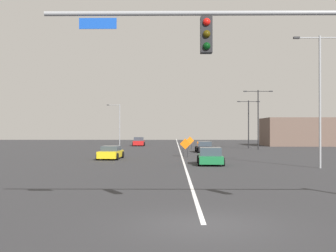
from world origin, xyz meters
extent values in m
plane|color=#2D2D30|center=(0.00, 0.00, 0.00)|extent=(205.28, 205.28, 0.00)
cube|color=white|center=(0.00, 57.02, 0.00)|extent=(0.16, 114.05, 0.01)
cylinder|color=gray|center=(2.45, 0.00, 6.18)|extent=(14.24, 0.14, 0.14)
cube|color=black|center=(0.07, 0.00, 5.53)|extent=(0.34, 0.32, 1.05)
sphere|color=red|center=(0.07, -0.17, 5.88)|extent=(0.22, 0.22, 0.22)
sphere|color=#3C3106|center=(0.07, -0.17, 5.53)|extent=(0.22, 0.22, 0.22)
sphere|color=black|center=(0.07, -0.17, 5.18)|extent=(0.22, 0.22, 0.22)
cube|color=#1447B7|center=(-3.10, 0.00, 5.89)|extent=(1.10, 0.03, 0.32)
cylinder|color=gray|center=(9.66, 18.37, 4.77)|extent=(0.16, 0.16, 9.53)
cylinder|color=gray|center=(8.83, 18.37, 9.38)|extent=(1.67, 0.08, 0.08)
cube|color=#262628|center=(8.00, 18.37, 9.38)|extent=(0.44, 0.24, 0.14)
cylinder|color=gray|center=(10.50, 18.37, 9.38)|extent=(1.67, 0.08, 0.08)
cylinder|color=black|center=(10.94, 47.13, 4.12)|extent=(0.16, 0.16, 8.25)
cylinder|color=black|center=(10.03, 47.13, 8.10)|extent=(1.80, 0.08, 0.08)
cube|color=#262628|center=(9.13, 47.13, 8.10)|extent=(0.44, 0.24, 0.14)
cylinder|color=black|center=(11.84, 47.13, 8.10)|extent=(1.80, 0.08, 0.08)
cube|color=#262628|center=(12.74, 47.13, 8.10)|extent=(0.44, 0.24, 0.14)
cylinder|color=gray|center=(-10.16, 61.57, 3.59)|extent=(0.16, 0.16, 7.18)
cylinder|color=gray|center=(-11.18, 61.57, 7.03)|extent=(2.03, 0.08, 0.08)
cube|color=#262628|center=(-12.19, 61.57, 7.03)|extent=(0.44, 0.24, 0.14)
cylinder|color=black|center=(10.23, 50.72, 3.53)|extent=(0.16, 0.16, 7.05)
cylinder|color=black|center=(9.51, 50.72, 6.90)|extent=(1.44, 0.08, 0.08)
cube|color=#262628|center=(8.79, 50.72, 6.90)|extent=(0.44, 0.24, 0.14)
cylinder|color=black|center=(10.95, 50.72, 6.90)|extent=(1.44, 0.08, 0.08)
cube|color=#262628|center=(11.67, 50.72, 6.90)|extent=(0.44, 0.24, 0.14)
cube|color=orange|center=(1.47, 47.39, 1.22)|extent=(1.15, 0.28, 1.16)
cylinder|color=black|center=(1.25, 47.34, 0.31)|extent=(0.05, 0.05, 0.62)
cylinder|color=black|center=(1.69, 47.44, 0.31)|extent=(0.05, 0.05, 0.62)
cube|color=orange|center=(0.34, 31.04, 1.32)|extent=(1.12, 0.13, 1.12)
cylinder|color=black|center=(0.13, 31.06, 0.37)|extent=(0.05, 0.05, 0.74)
cylinder|color=black|center=(0.56, 31.02, 0.37)|extent=(0.05, 0.05, 0.74)
cube|color=red|center=(-6.71, 60.11, 0.52)|extent=(1.86, 4.00, 0.71)
cube|color=#333D47|center=(-6.71, 60.30, 1.18)|extent=(1.64, 2.24, 0.62)
cylinder|color=black|center=(-7.57, 58.70, 0.32)|extent=(0.23, 0.64, 0.64)
cylinder|color=black|center=(-5.79, 58.74, 0.32)|extent=(0.23, 0.64, 0.64)
cylinder|color=black|center=(-7.62, 61.47, 0.32)|extent=(0.23, 0.64, 0.64)
cylinder|color=black|center=(-5.85, 61.51, 0.32)|extent=(0.23, 0.64, 0.64)
cube|color=gold|center=(-6.77, 27.74, 0.47)|extent=(1.95, 4.41, 0.61)
cube|color=#333D47|center=(-6.76, 27.96, 1.00)|extent=(1.68, 2.32, 0.46)
cylinder|color=black|center=(-7.71, 26.27, 0.32)|extent=(0.25, 0.65, 0.64)
cylinder|color=black|center=(-5.97, 26.19, 0.32)|extent=(0.25, 0.65, 0.64)
cylinder|color=black|center=(-7.57, 29.30, 0.32)|extent=(0.25, 0.65, 0.64)
cylinder|color=black|center=(-5.82, 29.22, 0.32)|extent=(0.25, 0.65, 0.64)
cube|color=#196B38|center=(2.05, 21.51, 0.45)|extent=(1.98, 4.27, 0.58)
cube|color=#333D47|center=(2.04, 21.30, 1.05)|extent=(1.71, 2.06, 0.63)
cylinder|color=black|center=(3.02, 22.95, 0.32)|extent=(0.24, 0.65, 0.64)
cylinder|color=black|center=(1.19, 23.01, 0.32)|extent=(0.24, 0.65, 0.64)
cylinder|color=black|center=(2.91, 20.01, 0.32)|extent=(0.24, 0.65, 0.64)
cylinder|color=black|center=(1.09, 20.07, 0.32)|extent=(0.24, 0.65, 0.64)
cube|color=black|center=(2.90, 40.00, 0.46)|extent=(1.86, 4.25, 0.60)
cube|color=#333D47|center=(2.91, 39.79, 1.04)|extent=(1.64, 2.08, 0.56)
cylinder|color=black|center=(3.76, 41.49, 0.32)|extent=(0.23, 0.64, 0.64)
cylinder|color=black|center=(1.99, 41.46, 0.32)|extent=(0.23, 0.64, 0.64)
cylinder|color=black|center=(3.82, 38.54, 0.32)|extent=(0.23, 0.64, 0.64)
cylinder|color=black|center=(2.04, 38.51, 0.32)|extent=(0.23, 0.64, 0.64)
cube|color=brown|center=(20.37, 61.37, 2.38)|extent=(11.15, 8.77, 4.76)
camera|label=1|loc=(-0.89, -12.48, 2.78)|focal=45.81mm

